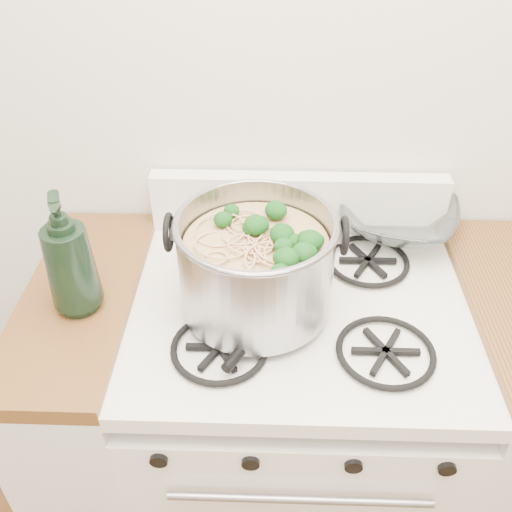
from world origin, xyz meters
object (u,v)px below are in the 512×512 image
(stock_pot, at_px, (256,266))
(bottle, at_px, (68,255))
(spatula, at_px, (289,294))
(glass_bowl, at_px, (396,223))
(gas_range, at_px, (292,429))

(stock_pot, relative_size, bottle, 1.29)
(stock_pot, bearing_deg, spatula, 14.38)
(bottle, bearing_deg, stock_pot, -15.14)
(stock_pot, bearing_deg, bottle, -177.07)
(glass_bowl, height_order, bottle, bottle)
(glass_bowl, bearing_deg, gas_range, -132.60)
(gas_range, bearing_deg, stock_pot, -169.16)
(stock_pot, xyz_separation_m, spatula, (0.07, 0.02, -0.09))
(spatula, xyz_separation_m, glass_bowl, (0.28, 0.28, 0.00))
(gas_range, bearing_deg, glass_bowl, 47.40)
(gas_range, distance_m, bottle, 0.79)
(bottle, bearing_deg, glass_bowl, 5.08)
(gas_range, xyz_separation_m, glass_bowl, (0.26, 0.28, 0.50))
(glass_bowl, bearing_deg, stock_pot, -140.06)
(gas_range, distance_m, glass_bowl, 0.63)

